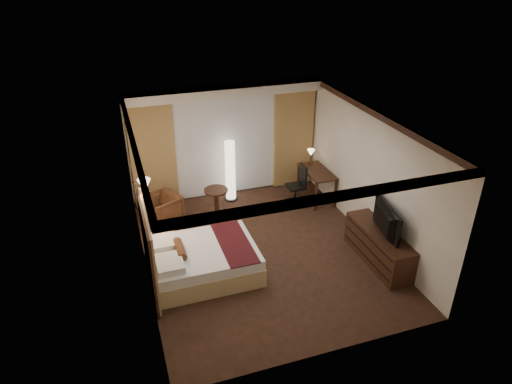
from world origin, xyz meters
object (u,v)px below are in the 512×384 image
object	(u,v)px
floor_lamp	(230,171)
television	(382,217)
side_table	(216,201)
desk	(316,185)
dresser	(378,246)
office_chair	(296,185)
armchair	(162,208)
bed	(204,261)

from	to	relation	value
floor_lamp	television	world-z (taller)	floor_lamp
floor_lamp	side_table	bearing A→B (deg)	-133.19
desk	dresser	bearing A→B (deg)	-88.92
office_chair	armchair	bearing A→B (deg)	178.41
office_chair	television	xyz separation A→B (m)	(0.59, -2.61, 0.50)
armchair	floor_lamp	distance (m)	1.84
armchair	office_chair	distance (m)	3.10
side_table	floor_lamp	world-z (taller)	floor_lamp
side_table	desk	bearing A→B (deg)	-2.95
desk	television	xyz separation A→B (m)	(0.02, -2.66, 0.61)
armchair	office_chair	bearing A→B (deg)	61.03
dresser	armchair	bearing A→B (deg)	143.49
side_table	desk	distance (m)	2.43
dresser	television	world-z (taller)	television
bed	armchair	world-z (taller)	armchair
armchair	side_table	size ratio (longest dim) A/B	1.22
floor_lamp	office_chair	xyz separation A→B (m)	(1.38, -0.69, -0.26)
office_chair	dresser	bearing A→B (deg)	-75.79
side_table	armchair	bearing A→B (deg)	-178.22
bed	television	bearing A→B (deg)	-12.01
dresser	desk	bearing A→B (deg)	91.08
side_table	desk	world-z (taller)	desk
side_table	television	distance (m)	3.77
floor_lamp	television	bearing A→B (deg)	-59.24
armchair	desk	size ratio (longest dim) A/B	0.65
floor_lamp	bed	bearing A→B (deg)	-115.36
side_table	floor_lamp	distance (m)	0.84
desk	office_chair	bearing A→B (deg)	-174.95
bed	side_table	xyz separation A→B (m)	(0.76, 2.10, 0.02)
office_chair	dresser	world-z (taller)	office_chair
armchair	desk	xyz separation A→B (m)	(3.66, -0.09, 0.01)
television	dresser	bearing A→B (deg)	-79.50
bed	television	size ratio (longest dim) A/B	1.72
bed	floor_lamp	world-z (taller)	floor_lamp
side_table	dresser	bearing A→B (deg)	-48.33
bed	office_chair	world-z (taller)	office_chair
office_chair	television	bearing A→B (deg)	-76.41
floor_lamp	armchair	bearing A→B (deg)	-162.12
television	floor_lamp	bearing A→B (deg)	41.27
side_table	dresser	xyz separation A→B (m)	(2.48, -2.79, 0.04)
floor_lamp	television	distance (m)	3.85
dresser	television	distance (m)	0.65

